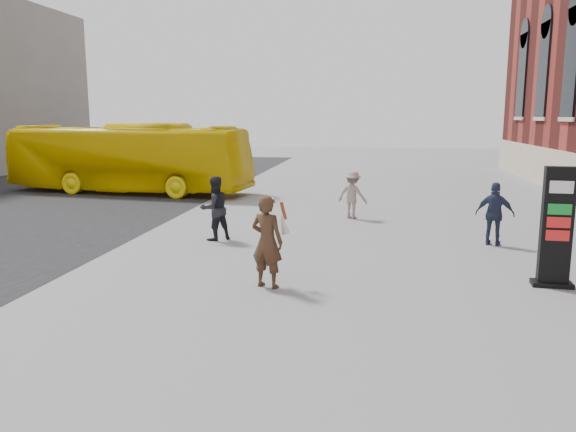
# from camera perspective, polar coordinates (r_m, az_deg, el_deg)

# --- Properties ---
(ground) EXTENTS (100.00, 100.00, 0.00)m
(ground) POSITION_cam_1_polar(r_m,az_deg,el_deg) (10.24, 0.44, -8.63)
(ground) COLOR #9E9EA3
(info_pylon) EXTENTS (0.78, 0.43, 2.35)m
(info_pylon) POSITION_cam_1_polar(r_m,az_deg,el_deg) (11.99, 25.61, -1.06)
(info_pylon) COLOR black
(info_pylon) RESTS_ON ground
(woman) EXTENTS (0.82, 0.79, 1.81)m
(woman) POSITION_cam_1_polar(r_m,az_deg,el_deg) (10.83, -2.11, -2.49)
(woman) COLOR #342114
(woman) RESTS_ON ground
(bus) EXTENTS (10.95, 3.85, 2.98)m
(bus) POSITION_cam_1_polar(r_m,az_deg,el_deg) (25.28, -15.91, 5.67)
(bus) COLOR #E5C405
(bus) RESTS_ON road
(pedestrian_a) EXTENTS (1.05, 1.05, 1.72)m
(pedestrian_a) POSITION_cam_1_polar(r_m,az_deg,el_deg) (15.11, -7.46, 0.77)
(pedestrian_a) COLOR black
(pedestrian_a) RESTS_ON ground
(pedestrian_b) EXTENTS (1.14, 0.91, 1.55)m
(pedestrian_b) POSITION_cam_1_polar(r_m,az_deg,el_deg) (18.34, 6.56, 2.17)
(pedestrian_b) COLOR gray
(pedestrian_b) RESTS_ON ground
(pedestrian_c) EXTENTS (1.03, 0.68, 1.63)m
(pedestrian_c) POSITION_cam_1_polar(r_m,az_deg,el_deg) (15.31, 20.27, 0.19)
(pedestrian_c) COLOR #29314A
(pedestrian_c) RESTS_ON ground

